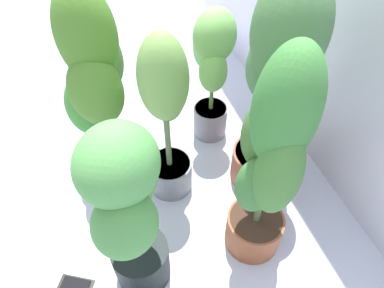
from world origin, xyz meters
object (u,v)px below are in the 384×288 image
cell_phone (76,285)px  potted_plant_center (166,115)px  potted_plant_back_left (212,67)px  potted_plant_front_left (97,85)px  potted_plant_back_center (279,81)px  potted_plant_front_right (129,211)px  potted_plant_back_right (270,163)px

cell_phone → potted_plant_center: bearing=-24.7°
potted_plant_center → potted_plant_back_left: (-0.28, 0.31, -0.03)m
potted_plant_front_left → potted_plant_back_center: bearing=64.6°
potted_plant_front_left → potted_plant_front_right: bearing=-0.4°
potted_plant_front_left → potted_plant_back_left: bearing=96.5°
potted_plant_center → potted_plant_back_left: bearing=131.6°
potted_plant_back_center → potted_plant_back_right: 0.37m
potted_plant_front_left → potted_plant_back_right: bearing=37.3°
potted_plant_front_right → potted_plant_front_left: bearing=179.6°
potted_plant_back_left → potted_plant_front_right: potted_plant_front_right is taller
potted_plant_center → cell_phone: 0.79m
potted_plant_center → potted_plant_front_left: 0.33m
potted_plant_back_right → cell_phone: size_ratio=6.39×
potted_plant_center → potted_plant_back_left: 0.42m
potted_plant_center → potted_plant_back_center: size_ratio=0.82×
potted_plant_back_right → cell_phone: (-0.05, -0.77, -0.55)m
potted_plant_front_right → potted_plant_front_left: potted_plant_front_left is taller
potted_plant_back_left → potted_plant_back_center: 0.44m
potted_plant_back_center → potted_plant_front_right: (0.31, -0.68, -0.11)m
potted_plant_back_left → potted_plant_center: bearing=-48.4°
potted_plant_back_right → potted_plant_front_right: (-0.01, -0.49, -0.05)m
potted_plant_back_left → potted_plant_back_center: bearing=17.5°
potted_plant_back_left → cell_phone: bearing=-52.2°
potted_plant_back_center → cell_phone: size_ratio=6.59×
potted_plant_front_right → potted_plant_front_left: size_ratio=0.89×
potted_plant_back_right → potted_plant_center: bearing=-149.9°
potted_plant_center → potted_plant_back_center: 0.47m
potted_plant_back_right → potted_plant_back_left: bearing=174.3°
potted_plant_front_right → cell_phone: bearing=-98.7°
potted_plant_back_left → potted_plant_back_center: size_ratio=0.71×
potted_plant_back_left → cell_phone: 1.14m
potted_plant_back_center → potted_plant_back_right: potted_plant_back_center is taller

